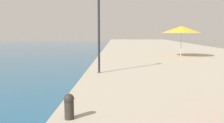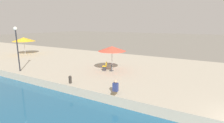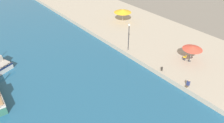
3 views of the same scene
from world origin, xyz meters
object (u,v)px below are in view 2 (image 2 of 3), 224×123
cafe_table (111,66)px  mooring_bollard (70,79)px  cafe_umbrella_white (24,39)px  cafe_chair_left (105,68)px  cafe_umbrella_pink (112,49)px  lamppost (17,41)px  person_at_quay (115,88)px

cafe_table → mooring_bollard: cafe_table is taller
cafe_table → mooring_bollard: size_ratio=1.22×
cafe_umbrella_white → cafe_table: bearing=-96.0°
cafe_table → mooring_bollard: bearing=168.9°
cafe_chair_left → cafe_umbrella_pink: bearing=-89.3°
cafe_umbrella_pink → cafe_umbrella_white: bearing=84.1°
lamppost → cafe_umbrella_white: bearing=53.3°
cafe_umbrella_white → cafe_chair_left: (-2.08, -16.52, -2.10)m
cafe_umbrella_pink → cafe_table: 1.81m
person_at_quay → mooring_bollard: bearing=89.0°
cafe_umbrella_pink → cafe_chair_left: size_ratio=3.14×
cafe_umbrella_white → person_at_quay: size_ratio=3.49×
cafe_chair_left → cafe_table: bearing=-90.0°
mooring_bollard → cafe_table: bearing=-11.1°
mooring_bollard → lamppost: 7.74m
cafe_table → mooring_bollard: 5.20m
mooring_bollard → lamppost: (0.25, 7.23, 2.74)m
cafe_table → lamppost: (-4.85, 8.24, 2.56)m
person_at_quay → lamppost: bearing=88.4°
cafe_umbrella_pink → cafe_table: cafe_umbrella_pink is taller
cafe_chair_left → person_at_quay: person_at_quay is taller
person_at_quay → cafe_umbrella_pink: bearing=31.9°
cafe_umbrella_white → cafe_chair_left: bearing=-97.2°
cafe_table → person_at_quay: size_ratio=0.80×
cafe_umbrella_pink → mooring_bollard: bearing=168.4°
cafe_umbrella_white → person_at_quay: cafe_umbrella_white is taller
cafe_table → cafe_chair_left: size_ratio=0.88×
cafe_table → lamppost: 9.90m
cafe_table → cafe_umbrella_pink: bearing=-58.5°
cafe_umbrella_pink → mooring_bollard: cafe_umbrella_pink is taller
person_at_quay → mooring_bollard: 4.30m
cafe_umbrella_white → lamppost: size_ratio=0.76×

